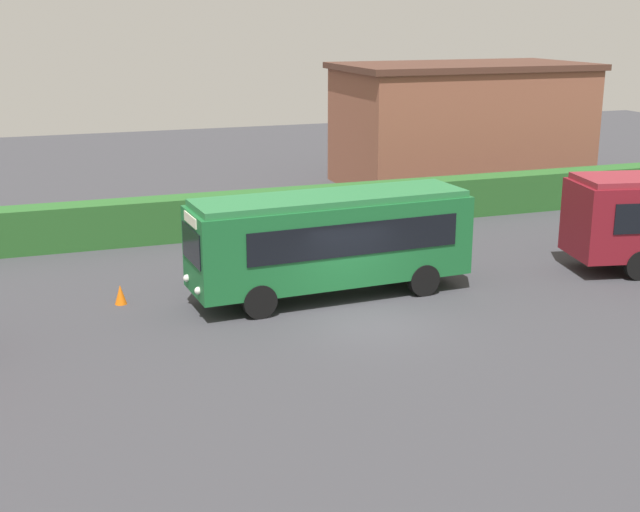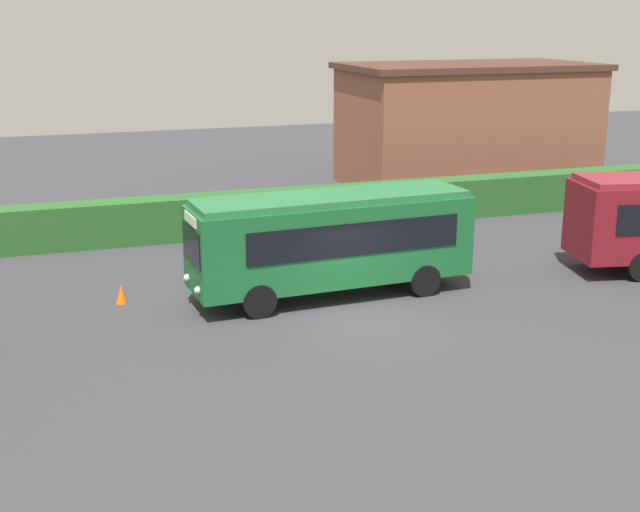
% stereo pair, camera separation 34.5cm
% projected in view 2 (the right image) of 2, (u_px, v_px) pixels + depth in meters
% --- Properties ---
extents(ground_plane, '(87.51, 87.51, 0.00)m').
position_uv_depth(ground_plane, '(368.00, 323.00, 24.32)').
color(ground_plane, '#38383D').
extents(bus_green, '(8.83, 2.79, 3.19)m').
position_uv_depth(bus_green, '(331.00, 238.00, 26.16)').
color(bus_green, '#19602D').
rests_on(bus_green, ground_plane).
extents(person_center, '(0.41, 0.51, 1.89)m').
position_uv_depth(person_center, '(249.00, 247.00, 28.39)').
color(person_center, '#334C8C').
rests_on(person_center, ground_plane).
extents(hedge_row, '(55.75, 1.27, 1.65)m').
position_uv_depth(hedge_row, '(264.00, 212.00, 34.23)').
color(hedge_row, '#285D26').
rests_on(hedge_row, ground_plane).
extents(depot_building, '(12.44, 6.84, 6.05)m').
position_uv_depth(depot_building, '(467.00, 124.00, 43.54)').
color(depot_building, brown).
rests_on(depot_building, ground_plane).
extents(traffic_cone, '(0.36, 0.36, 0.60)m').
position_uv_depth(traffic_cone, '(121.00, 294.00, 25.89)').
color(traffic_cone, orange).
rests_on(traffic_cone, ground_plane).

